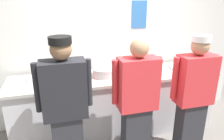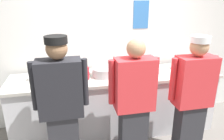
# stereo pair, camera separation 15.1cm
# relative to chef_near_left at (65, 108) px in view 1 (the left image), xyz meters

# --- Properties ---
(wall_back) EXTENTS (4.78, 0.11, 2.99)m
(wall_back) POSITION_rel_chef_near_left_xyz_m (0.78, 1.20, 0.61)
(wall_back) COLOR silver
(wall_back) RESTS_ON ground
(prep_counter) EXTENTS (3.05, 0.71, 0.93)m
(prep_counter) POSITION_rel_chef_near_left_xyz_m (0.78, 0.71, -0.42)
(prep_counter) COLOR silver
(prep_counter) RESTS_ON ground
(chef_near_left) EXTENTS (0.60, 0.24, 1.66)m
(chef_near_left) POSITION_rel_chef_near_left_xyz_m (0.00, 0.00, 0.00)
(chef_near_left) COLOR #2D2D33
(chef_near_left) RESTS_ON ground
(chef_center) EXTENTS (0.59, 0.24, 1.60)m
(chef_center) POSITION_rel_chef_near_left_xyz_m (0.82, -0.00, -0.04)
(chef_center) COLOR #2D2D33
(chef_center) RESTS_ON ground
(chef_far_right) EXTENTS (0.59, 0.24, 1.61)m
(chef_far_right) POSITION_rel_chef_near_left_xyz_m (1.54, -0.05, -0.03)
(chef_far_right) COLOR #2D2D33
(chef_far_right) RESTS_ON ground
(plate_stack_front) EXTENTS (0.19, 0.19, 0.08)m
(plate_stack_front) POSITION_rel_chef_near_left_xyz_m (-0.13, 0.58, 0.09)
(plate_stack_front) COLOR white
(plate_stack_front) RESTS_ON prep_counter
(plate_stack_rear) EXTENTS (0.25, 0.25, 0.07)m
(plate_stack_rear) POSITION_rel_chef_near_left_xyz_m (1.33, 0.70, 0.08)
(plate_stack_rear) COLOR white
(plate_stack_rear) RESTS_ON prep_counter
(mixing_bowl_steel) EXTENTS (0.36, 0.36, 0.13)m
(mixing_bowl_steel) POSITION_rel_chef_near_left_xyz_m (0.61, 0.72, 0.11)
(mixing_bowl_steel) COLOR #B7BABF
(mixing_bowl_steel) RESTS_ON prep_counter
(sheet_tray) EXTENTS (0.47, 0.33, 0.02)m
(sheet_tray) POSITION_rel_chef_near_left_xyz_m (1.91, 0.71, 0.06)
(sheet_tray) COLOR #B7BABF
(sheet_tray) RESTS_ON prep_counter
(squeeze_bottle_primary) EXTENTS (0.06, 0.06, 0.20)m
(squeeze_bottle_primary) POSITION_rel_chef_near_left_xyz_m (0.10, 0.71, 0.14)
(squeeze_bottle_primary) COLOR red
(squeeze_bottle_primary) RESTS_ON prep_counter
(squeeze_bottle_secondary) EXTENTS (0.06, 0.06, 0.21)m
(squeeze_bottle_secondary) POSITION_rel_chef_near_left_xyz_m (0.35, 0.64, 0.15)
(squeeze_bottle_secondary) COLOR red
(squeeze_bottle_secondary) RESTS_ON prep_counter
(squeeze_bottle_spare) EXTENTS (0.05, 0.05, 0.19)m
(squeeze_bottle_spare) POSITION_rel_chef_near_left_xyz_m (1.32, 0.92, 0.14)
(squeeze_bottle_spare) COLOR red
(squeeze_bottle_spare) RESTS_ON prep_counter
(ramekin_green_sauce) EXTENTS (0.10, 0.10, 0.04)m
(ramekin_green_sauce) POSITION_rel_chef_near_left_xyz_m (-0.42, 0.77, 0.07)
(ramekin_green_sauce) COLOR white
(ramekin_green_sauce) RESTS_ON prep_counter
(ramekin_yellow_sauce) EXTENTS (0.11, 0.11, 0.05)m
(ramekin_yellow_sauce) POSITION_rel_chef_near_left_xyz_m (0.36, 0.82, 0.07)
(ramekin_yellow_sauce) COLOR white
(ramekin_yellow_sauce) RESTS_ON prep_counter
(deli_cup) EXTENTS (0.09, 0.09, 0.10)m
(deli_cup) POSITION_rel_chef_near_left_xyz_m (-0.16, 0.92, 0.09)
(deli_cup) COLOR white
(deli_cup) RESTS_ON prep_counter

